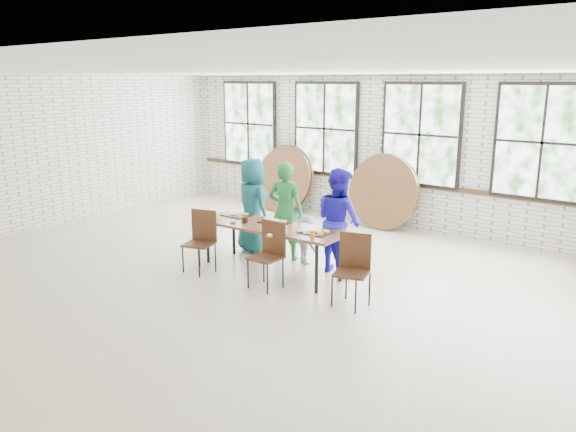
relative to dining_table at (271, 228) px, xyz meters
name	(u,v)px	position (x,y,z in m)	size (l,w,h in m)	color
room	(420,137)	(0.64, 3.66, 1.14)	(12.00, 12.00, 12.00)	#BBAE95
dining_table	(271,228)	(0.00, 0.00, 0.00)	(2.45, 0.96, 0.74)	brown
chair_near_left	(201,236)	(-0.87, -0.63, -0.13)	(0.53, 0.52, 0.95)	#472817
chair_near_right	(270,249)	(0.40, -0.50, -0.13)	(0.42, 0.41, 0.95)	#472817
chair_spare	(353,263)	(1.67, -0.30, -0.13)	(0.52, 0.51, 0.95)	#472817
adult_teal	(253,205)	(-0.96, 0.65, 0.12)	(0.79, 0.51, 1.61)	#1A635F
adult_green	(286,211)	(-0.23, 0.65, 0.12)	(0.59, 0.39, 1.62)	#1F7636
toddler	(306,240)	(0.18, 0.65, -0.29)	(0.51, 0.30, 0.79)	#12123A
adult_blue	(339,221)	(0.80, 0.65, 0.12)	(0.79, 0.61, 1.62)	#261CC7
tabletop_clutter	(274,225)	(0.09, -0.03, 0.08)	(2.07, 0.65, 0.11)	black
round_tops_leaning	(331,185)	(-1.21, 3.38, 0.05)	(4.03, 0.47, 1.49)	brown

